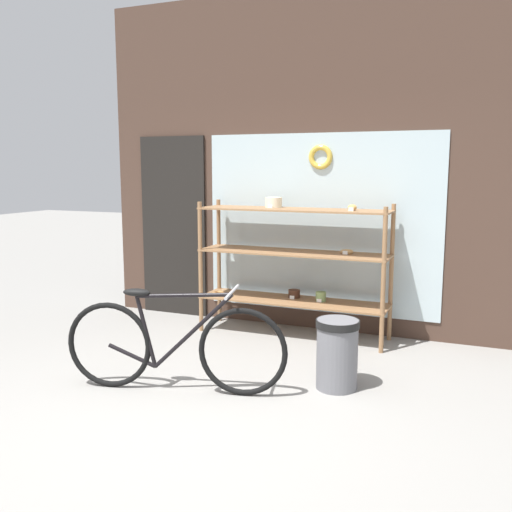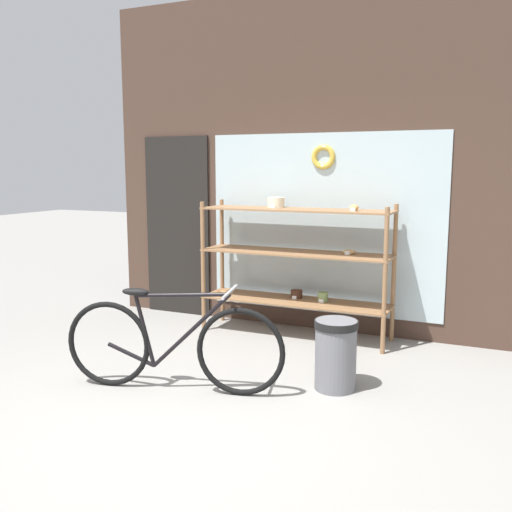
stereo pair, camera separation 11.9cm
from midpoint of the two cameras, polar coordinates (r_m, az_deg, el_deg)
ground_plane at (r=4.18m, az=-7.76°, el=-15.89°), size 30.00×30.00×0.00m
storefront_facade at (r=6.18m, az=3.84°, el=8.68°), size 4.67×0.13×3.57m
display_case at (r=5.88m, az=3.13°, el=-0.00°), size 1.97×0.49×1.43m
bicycle at (r=4.55m, az=-8.97°, el=-8.82°), size 1.74×0.56×0.83m
trash_bin at (r=4.61m, az=7.38°, el=-9.39°), size 0.35×0.35×0.56m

